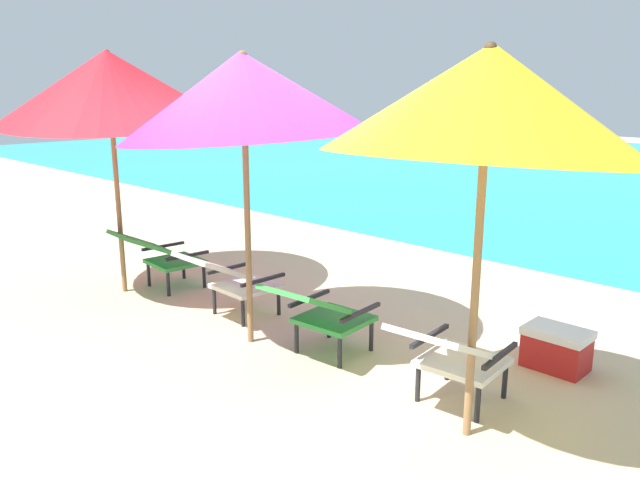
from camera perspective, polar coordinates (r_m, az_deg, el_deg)
ground_plane at (r=8.62m, az=16.36°, el=-0.84°), size 40.00×40.00×0.00m
lounge_chair_far_left at (r=6.76m, az=-14.29°, el=-1.17°), size 0.61×0.92×0.68m
lounge_chair_near_left at (r=5.81m, az=-8.11°, el=-3.36°), size 0.56×0.89×0.68m
lounge_chair_near_right at (r=4.93m, az=0.04°, el=-6.40°), size 0.61×0.92×0.68m
lounge_chair_far_right at (r=4.28m, az=11.81°, el=-9.99°), size 0.61×0.92×0.68m
beach_umbrella_left at (r=6.63m, az=-18.55°, el=13.09°), size 3.11×3.11×2.53m
beach_umbrella_center at (r=5.00m, az=-6.91°, el=12.92°), size 2.68×2.66×2.42m
beach_umbrella_right at (r=3.63m, az=14.88°, el=12.00°), size 1.93×1.98×2.41m
cooler_box at (r=5.18m, az=20.60°, el=-9.15°), size 0.47×0.32×0.32m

